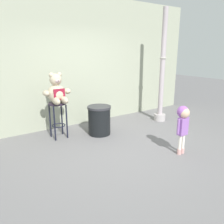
{
  "coord_description": "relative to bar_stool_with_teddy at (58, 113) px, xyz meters",
  "views": [
    {
      "loc": [
        -2.49,
        -3.21,
        1.88
      ],
      "look_at": [
        -0.02,
        0.41,
        0.67
      ],
      "focal_mm": 36.27,
      "sensor_mm": 36.0,
      "label": 1
    }
  ],
  "objects": [
    {
      "name": "ground_plane",
      "position": [
        0.8,
        -1.35,
        -0.56
      ],
      "size": [
        24.0,
        24.0,
        0.0
      ],
      "primitive_type": "plane",
      "color": "slate"
    },
    {
      "name": "bar_stool_with_teddy",
      "position": [
        0.0,
        0.0,
        0.0
      ],
      "size": [
        0.37,
        0.37,
        0.79
      ],
      "color": "#271E2E",
      "rests_on": "ground_plane"
    },
    {
      "name": "lamppost",
      "position": [
        2.77,
        -0.36,
        0.6
      ],
      "size": [
        0.31,
        0.31,
        2.9
      ],
      "color": "#ABA4A4",
      "rests_on": "ground_plane"
    },
    {
      "name": "building_wall",
      "position": [
        0.8,
        0.78,
        1.03
      ],
      "size": [
        7.39,
        0.3,
        3.17
      ],
      "primitive_type": "cube",
      "color": "#9CA28A",
      "rests_on": "ground_plane"
    },
    {
      "name": "teddy_bear",
      "position": [
        0.0,
        -0.03,
        0.47
      ],
      "size": [
        0.6,
        0.54,
        0.64
      ],
      "color": "#BBAC8F",
      "rests_on": "bar_stool_with_teddy"
    },
    {
      "name": "child_walking",
      "position": [
        1.56,
        -2.06,
        0.11
      ],
      "size": [
        0.29,
        0.23,
        0.92
      ],
      "rotation": [
        0.0,
        0.0,
        0.04
      ],
      "color": "#D69E99",
      "rests_on": "ground_plane"
    },
    {
      "name": "trash_bin",
      "position": [
        0.85,
        -0.33,
        -0.22
      ],
      "size": [
        0.53,
        0.53,
        0.66
      ],
      "color": "black",
      "rests_on": "ground_plane"
    }
  ]
}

